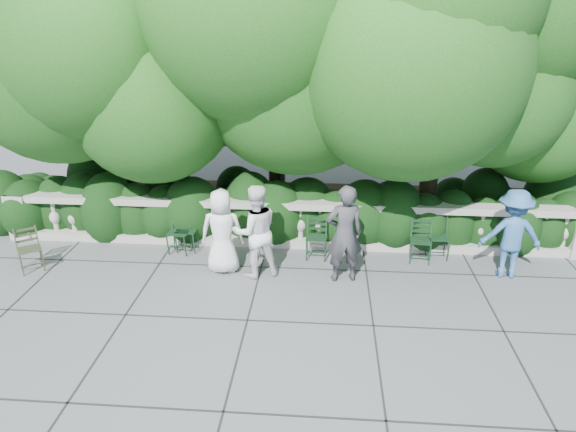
# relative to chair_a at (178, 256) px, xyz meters

# --- Properties ---
(ground) EXTENTS (90.00, 90.00, 0.00)m
(ground) POSITION_rel_chair_a_xyz_m (2.24, -1.16, 0.00)
(ground) COLOR #53565B
(ground) RESTS_ON ground
(balustrade) EXTENTS (12.00, 0.44, 1.00)m
(balustrade) POSITION_rel_chair_a_xyz_m (2.24, 0.64, 0.49)
(balustrade) COLOR #9E998E
(balustrade) RESTS_ON ground
(shrub_hedge) EXTENTS (15.00, 2.60, 1.70)m
(shrub_hedge) POSITION_rel_chair_a_xyz_m (2.24, 1.84, 0.00)
(shrub_hedge) COLOR black
(shrub_hedge) RESTS_ON ground
(tree_canopy) EXTENTS (15.04, 6.52, 6.78)m
(tree_canopy) POSITION_rel_chair_a_xyz_m (2.92, 2.03, 3.96)
(tree_canopy) COLOR #3F3023
(tree_canopy) RESTS_ON ground
(chair_a) EXTENTS (0.48, 0.52, 0.84)m
(chair_a) POSITION_rel_chair_a_xyz_m (0.00, 0.00, 0.00)
(chair_a) COLOR black
(chair_a) RESTS_ON ground
(chair_b) EXTENTS (0.45, 0.49, 0.84)m
(chair_b) POSITION_rel_chair_a_xyz_m (0.14, 0.11, 0.00)
(chair_b) COLOR black
(chair_b) RESTS_ON ground
(chair_d) EXTENTS (0.45, 0.49, 0.84)m
(chair_d) POSITION_rel_chair_a_xyz_m (2.77, -0.03, 0.00)
(chair_d) COLOR black
(chair_d) RESTS_ON ground
(chair_e) EXTENTS (0.49, 0.53, 0.84)m
(chair_e) POSITION_rel_chair_a_xyz_m (4.78, -0.03, 0.00)
(chair_e) COLOR black
(chair_e) RESTS_ON ground
(chair_f) EXTENTS (0.45, 0.49, 0.84)m
(chair_f) POSITION_rel_chair_a_xyz_m (5.16, 0.16, 0.00)
(chair_f) COLOR black
(chair_f) RESTS_ON ground
(chair_weathered) EXTENTS (0.64, 0.65, 0.84)m
(chair_weathered) POSITION_rel_chair_a_xyz_m (-2.48, -0.93, 0.00)
(chair_weathered) COLOR black
(chair_weathered) RESTS_ON ground
(person_businessman) EXTENTS (0.84, 0.59, 1.62)m
(person_businessman) POSITION_rel_chair_a_xyz_m (1.05, -0.54, 0.81)
(person_businessman) COLOR white
(person_businessman) RESTS_ON ground
(person_woman_grey) EXTENTS (0.74, 0.57, 1.82)m
(person_woman_grey) POSITION_rel_chair_a_xyz_m (3.28, -0.70, 0.91)
(person_woman_grey) COLOR #38383C
(person_woman_grey) RESTS_ON ground
(person_casual_man) EXTENTS (1.04, 0.93, 1.76)m
(person_casual_man) POSITION_rel_chair_a_xyz_m (1.68, -0.64, 0.88)
(person_casual_man) COLOR white
(person_casual_man) RESTS_ON ground
(person_older_blue) EXTENTS (1.12, 0.68, 1.69)m
(person_older_blue) POSITION_rel_chair_a_xyz_m (6.30, -0.32, 0.84)
(person_older_blue) COLOR #33619B
(person_older_blue) RESTS_ON ground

